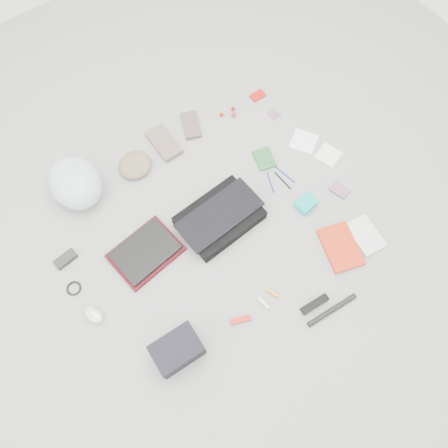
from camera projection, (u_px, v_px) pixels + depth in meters
ground_plane at (224, 228)px, 2.23m from camera, size 4.00×4.00×0.00m
messenger_bag at (220, 218)px, 2.22m from camera, size 0.41×0.31×0.07m
bag_flap at (220, 215)px, 2.18m from camera, size 0.44×0.22×0.01m
laptop_sleeve at (146, 253)px, 2.17m from camera, size 0.35×0.28×0.02m
laptop at (145, 251)px, 2.15m from camera, size 0.32×0.25×0.02m
bike_helmet at (75, 183)px, 2.23m from camera, size 0.26×0.32×0.19m
beanie at (135, 165)px, 2.34m from camera, size 0.23×0.23×0.06m
mitten_left at (164, 143)px, 2.42m from camera, size 0.11×0.22×0.03m
mitten_right at (191, 125)px, 2.47m from camera, size 0.15×0.20×0.03m
power_brick at (66, 259)px, 2.15m from camera, size 0.12×0.06×0.03m
cable_coil at (74, 288)px, 2.10m from camera, size 0.10×0.10×0.01m
mouse at (93, 314)px, 2.03m from camera, size 0.09×0.12×0.04m
camera_bag at (177, 350)px, 1.92m from camera, size 0.22×0.16×0.14m
multitool at (240, 320)px, 2.04m from camera, size 0.10×0.06×0.02m
toiletry_tube_white at (264, 303)px, 2.07m from camera, size 0.03×0.07×0.02m
toiletry_tube_orange at (273, 293)px, 2.09m from camera, size 0.05×0.07×0.02m
u_lock at (315, 304)px, 2.06m from camera, size 0.15×0.05×0.03m
bike_pump at (332, 310)px, 2.05m from camera, size 0.28×0.05×0.03m
book_red at (340, 247)px, 2.18m from camera, size 0.23×0.28×0.03m
book_white at (365, 235)px, 2.20m from camera, size 0.15×0.21×0.02m
notepad at (264, 159)px, 2.39m from camera, size 0.13×0.15×0.02m
pen_blue at (270, 182)px, 2.33m from camera, size 0.05×0.12×0.01m
pen_black at (283, 181)px, 2.34m from camera, size 0.01×0.13×0.01m
pen_navy at (285, 175)px, 2.35m from camera, size 0.03×0.14×0.01m
accordion_wallet at (306, 204)px, 2.26m from camera, size 0.11×0.09×0.05m
card_deck at (340, 190)px, 2.31m from camera, size 0.08×0.10×0.02m
napkin_top at (304, 141)px, 2.44m from camera, size 0.19×0.19×0.01m
napkin_bottom at (328, 155)px, 2.40m from camera, size 0.15×0.15×0.01m
lollipop_a at (221, 115)px, 2.50m from camera, size 0.03×0.03×0.02m
lollipop_b at (233, 115)px, 2.50m from camera, size 0.03×0.03×0.03m
lollipop_c at (233, 109)px, 2.52m from camera, size 0.02×0.02×0.02m
altoids_tin at (258, 96)px, 2.56m from camera, size 0.08×0.05×0.02m
stamp_sheet at (274, 114)px, 2.51m from camera, size 0.06×0.07×0.00m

